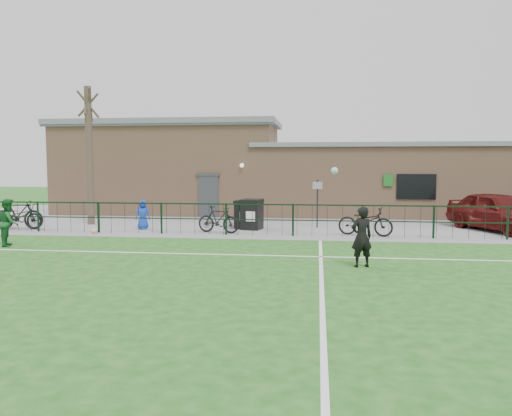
# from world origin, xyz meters

# --- Properties ---
(ground) EXTENTS (90.00, 90.00, 0.00)m
(ground) POSITION_xyz_m (0.00, 0.00, 0.00)
(ground) COLOR #1D5117
(ground) RESTS_ON ground
(paving_strip) EXTENTS (34.00, 13.00, 0.02)m
(paving_strip) POSITION_xyz_m (0.00, 13.50, 0.01)
(paving_strip) COLOR gray
(paving_strip) RESTS_ON ground
(pitch_line_touch) EXTENTS (28.00, 0.10, 0.01)m
(pitch_line_touch) POSITION_xyz_m (0.00, 7.80, 0.00)
(pitch_line_touch) COLOR white
(pitch_line_touch) RESTS_ON ground
(pitch_line_mid) EXTENTS (28.00, 0.10, 0.01)m
(pitch_line_mid) POSITION_xyz_m (0.00, 4.00, 0.00)
(pitch_line_mid) COLOR white
(pitch_line_mid) RESTS_ON ground
(pitch_line_perp) EXTENTS (0.10, 16.00, 0.01)m
(pitch_line_perp) POSITION_xyz_m (2.00, 0.00, 0.00)
(pitch_line_perp) COLOR white
(pitch_line_perp) RESTS_ON ground
(perimeter_fence) EXTENTS (28.00, 0.10, 1.20)m
(perimeter_fence) POSITION_xyz_m (0.00, 8.00, 0.60)
(perimeter_fence) COLOR black
(perimeter_fence) RESTS_ON ground
(bare_tree) EXTENTS (0.30, 0.30, 6.00)m
(bare_tree) POSITION_xyz_m (-8.00, 10.50, 3.00)
(bare_tree) COLOR #433429
(bare_tree) RESTS_ON ground
(wheelie_bin_left) EXTENTS (0.88, 0.97, 1.13)m
(wheelie_bin_left) POSITION_xyz_m (-0.75, 9.69, 0.59)
(wheelie_bin_left) COLOR black
(wheelie_bin_left) RESTS_ON paving_strip
(wheelie_bin_right) EXTENTS (0.84, 0.91, 1.07)m
(wheelie_bin_right) POSITION_xyz_m (-1.06, 9.95, 0.55)
(wheelie_bin_right) COLOR black
(wheelie_bin_right) RESTS_ON paving_strip
(sign_post) EXTENTS (0.07, 0.07, 2.00)m
(sign_post) POSITION_xyz_m (1.88, 10.54, 1.02)
(sign_post) COLOR black
(sign_post) RESTS_ON paving_strip
(car_maroon) EXTENTS (3.50, 4.94, 1.56)m
(car_maroon) POSITION_xyz_m (8.98, 10.30, 0.80)
(car_maroon) COLOR #4E0E0D
(car_maroon) RESTS_ON paving_strip
(bicycle_b) EXTENTS (2.09, 0.86, 1.22)m
(bicycle_b) POSITION_xyz_m (-10.15, 8.48, 0.63)
(bicycle_b) COLOR black
(bicycle_b) RESTS_ON paving_strip
(bicycle_c) EXTENTS (1.97, 0.78, 1.02)m
(bicycle_c) POSITION_xyz_m (-10.21, 8.72, 0.53)
(bicycle_c) COLOR black
(bicycle_c) RESTS_ON paving_strip
(bicycle_d) EXTENTS (1.78, 0.90, 1.03)m
(bicycle_d) POSITION_xyz_m (-1.89, 8.45, 0.54)
(bicycle_d) COLOR black
(bicycle_d) RESTS_ON paving_strip
(bicycle_e) EXTENTS (2.14, 1.27, 1.06)m
(bicycle_e) POSITION_xyz_m (3.65, 8.38, 0.55)
(bicycle_e) COLOR black
(bicycle_e) RESTS_ON paving_strip
(spectator_child) EXTENTS (0.66, 0.52, 1.19)m
(spectator_child) POSITION_xyz_m (-5.14, 9.14, 0.62)
(spectator_child) COLOR #133DBB
(spectator_child) RESTS_ON paving_strip
(goalkeeper_kick) EXTENTS (1.06, 3.24, 2.56)m
(goalkeeper_kick) POSITION_xyz_m (3.01, 2.78, 0.84)
(goalkeeper_kick) COLOR black
(goalkeeper_kick) RESTS_ON ground
(outfield_player) EXTENTS (0.84, 0.92, 1.53)m
(outfield_player) POSITION_xyz_m (-8.07, 4.73, 0.76)
(outfield_player) COLOR #195926
(outfield_player) RESTS_ON ground
(ball_ground) EXTENTS (0.24, 0.24, 0.24)m
(ball_ground) POSITION_xyz_m (-6.55, 7.69, 0.12)
(ball_ground) COLOR white
(ball_ground) RESTS_ON ground
(clubhouse) EXTENTS (24.25, 5.40, 4.96)m
(clubhouse) POSITION_xyz_m (-0.88, 16.50, 2.22)
(clubhouse) COLOR tan
(clubhouse) RESTS_ON ground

